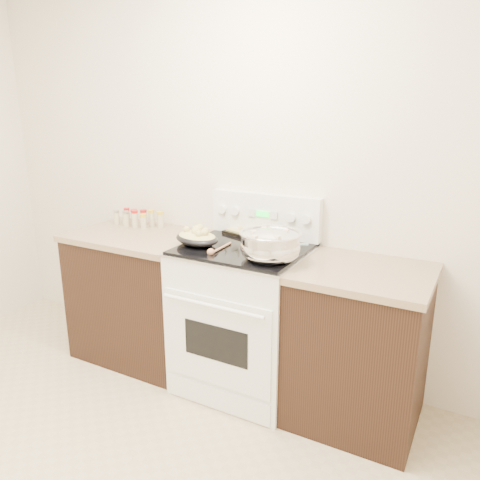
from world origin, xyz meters
The scene contains 9 objects.
counter_left centered at (-0.48, 1.43, 0.46)m, with size 0.93×0.67×0.92m.
counter_right centered at (1.08, 1.43, 0.46)m, with size 0.73×0.67×0.92m.
kitchen_range centered at (0.35, 1.42, 0.49)m, with size 0.78×0.73×1.22m.
mixing_bowl centered at (0.59, 1.29, 1.02)m, with size 0.42×0.42×0.20m.
roasting_pan centered at (0.08, 1.32, 0.99)m, with size 0.36×0.30×0.12m.
baking_sheet centered at (0.30, 1.70, 0.96)m, with size 0.45×0.37×0.06m.
wooden_spoon centered at (0.25, 1.24, 0.95)m, with size 0.04×0.25×0.04m.
blue_ladle centered at (0.63, 1.35, 0.98)m, with size 0.12×0.27×0.10m.
spice_jars centered at (-0.62, 1.59, 0.98)m, with size 0.39×0.15×0.13m.
Camera 1 is at (1.63, -0.98, 1.77)m, focal length 35.00 mm.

